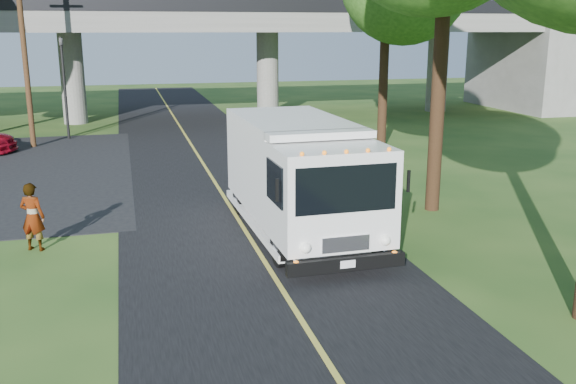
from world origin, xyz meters
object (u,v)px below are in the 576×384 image
object	(u,v)px
traffic_signal	(64,77)
pedestrian	(33,217)
utility_pole	(24,51)
step_van	(299,174)

from	to	relation	value
traffic_signal	pedestrian	world-z (taller)	traffic_signal
utility_pole	pedestrian	world-z (taller)	utility_pole
utility_pole	step_van	bearing A→B (deg)	-61.32
traffic_signal	utility_pole	distance (m)	2.86
step_van	pedestrian	world-z (taller)	step_van
traffic_signal	pedestrian	bearing A→B (deg)	-88.68
step_van	utility_pole	bearing A→B (deg)	117.18
utility_pole	pedestrian	size ratio (longest dim) A/B	5.00
traffic_signal	pedestrian	distance (m)	18.12
utility_pole	pedestrian	xyz separation A→B (m)	(1.91, -15.97, -3.69)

